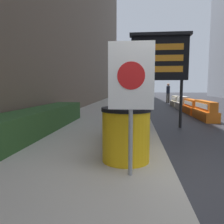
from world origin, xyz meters
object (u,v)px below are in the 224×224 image
at_px(jersey_barrier_orange_far, 191,107).
at_px(traffic_light_near_curb, 148,74).
at_px(barrel_drum_foreground, 126,134).
at_px(jersey_barrier_cream, 176,102).
at_px(traffic_cone_near, 205,106).
at_px(barrel_drum_back, 128,119).
at_px(jersey_barrier_orange_near, 205,111).
at_px(message_board, 159,58).
at_px(warning_sign, 131,85).
at_px(jersey_barrier_white, 183,104).
at_px(pedestrian_worker, 168,91).
at_px(barrel_drum_middle, 128,125).

height_order(jersey_barrier_orange_far, traffic_light_near_curb, traffic_light_near_curb).
bearing_deg(barrel_drum_foreground, jersey_barrier_cream, 76.28).
xyz_separation_m(jersey_barrier_cream, traffic_cone_near, (1.29, -2.60, -0.05)).
bearing_deg(barrel_drum_back, jersey_barrier_orange_far, 64.48).
bearing_deg(jersey_barrier_orange_near, message_board, -136.90).
height_order(warning_sign, jersey_barrier_white, warning_sign).
bearing_deg(pedestrian_worker, barrel_drum_back, -178.24).
distance_m(barrel_drum_middle, jersey_barrier_orange_far, 8.20).
xyz_separation_m(warning_sign, message_board, (0.86, 4.73, 0.95)).
xyz_separation_m(barrel_drum_back, jersey_barrier_orange_far, (3.18, 6.67, -0.28)).
relative_size(jersey_barrier_cream, pedestrian_worker, 1.09).
relative_size(jersey_barrier_white, traffic_cone_near, 3.04).
distance_m(message_board, pedestrian_worker, 12.86).
xyz_separation_m(message_board, jersey_barrier_orange_near, (2.21, 2.06, -2.01)).
relative_size(jersey_barrier_orange_far, traffic_cone_near, 3.55).
xyz_separation_m(barrel_drum_foreground, jersey_barrier_cream, (3.15, 12.92, -0.28)).
distance_m(barrel_drum_middle, barrel_drum_back, 0.90).
height_order(warning_sign, message_board, message_board).
relative_size(warning_sign, jersey_barrier_white, 1.03).
xyz_separation_m(barrel_drum_foreground, warning_sign, (0.09, -0.61, 0.80)).
bearing_deg(barrel_drum_middle, message_board, 73.70).
bearing_deg(barrel_drum_foreground, jersey_barrier_white, 73.59).
bearing_deg(traffic_cone_near, barrel_drum_middle, -115.24).
height_order(barrel_drum_foreground, traffic_light_near_curb, traffic_light_near_curb).
xyz_separation_m(jersey_barrier_orange_far, pedestrian_worker, (-0.04, 8.26, 0.71)).
distance_m(message_board, traffic_light_near_curb, 12.28).
distance_m(jersey_barrier_white, traffic_light_near_curb, 6.41).
height_order(message_board, jersey_barrier_cream, message_board).
bearing_deg(barrel_drum_middle, warning_sign, -86.90).
distance_m(traffic_cone_near, pedestrian_worker, 6.59).
bearing_deg(jersey_barrier_white, traffic_light_near_curb, 108.65).
distance_m(traffic_cone_near, traffic_light_near_curb, 7.25).
bearing_deg(barrel_drum_middle, barrel_drum_back, 92.42).
xyz_separation_m(jersey_barrier_orange_near, jersey_barrier_orange_far, (-0.00, 2.29, -0.03)).
bearing_deg(jersey_barrier_cream, pedestrian_worker, 90.64).
bearing_deg(traffic_light_near_curb, barrel_drum_foreground, -94.31).
xyz_separation_m(jersey_barrier_orange_near, traffic_cone_near, (1.29, 4.13, -0.07)).
distance_m(barrel_drum_back, jersey_barrier_orange_far, 7.40).
distance_m(barrel_drum_foreground, jersey_barrier_orange_near, 6.95).
bearing_deg(jersey_barrier_white, warning_sign, -105.16).
height_order(barrel_drum_middle, traffic_cone_near, barrel_drum_middle).
distance_m(traffic_light_near_curb, pedestrian_worker, 2.47).
distance_m(barrel_drum_middle, jersey_barrier_white, 10.30).
height_order(barrel_drum_back, pedestrian_worker, pedestrian_worker).
distance_m(warning_sign, traffic_light_near_curb, 17.08).
xyz_separation_m(jersey_barrier_orange_far, traffic_cone_near, (1.29, 1.84, -0.05)).
bearing_deg(traffic_light_near_curb, warning_sign, -93.86).
relative_size(barrel_drum_back, pedestrian_worker, 0.51).
height_order(jersey_barrier_orange_far, jersey_barrier_white, jersey_barrier_white).
distance_m(jersey_barrier_cream, pedestrian_worker, 3.88).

